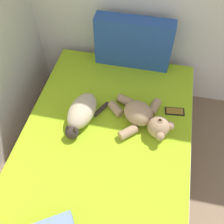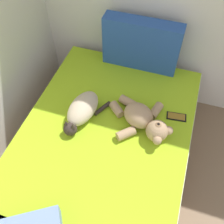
{
  "view_description": "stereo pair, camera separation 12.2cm",
  "coord_description": "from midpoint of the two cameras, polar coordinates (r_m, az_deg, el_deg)",
  "views": [
    {
      "loc": [
        1.15,
        2.01,
        2.09
      ],
      "look_at": [
        0.91,
        3.15,
        0.57
      ],
      "focal_mm": 41.7,
      "sensor_mm": 36.0,
      "label": 1
    },
    {
      "loc": [
        1.27,
        2.04,
        2.09
      ],
      "look_at": [
        0.91,
        3.15,
        0.57
      ],
      "focal_mm": 41.7,
      "sensor_mm": 36.0,
      "label": 2
    }
  ],
  "objects": [
    {
      "name": "bed",
      "position": [
        2.09,
        -0.61,
        -10.12
      ],
      "size": [
        1.28,
        1.95,
        0.48
      ],
      "color": "#9E7A56",
      "rests_on": "ground_plane"
    },
    {
      "name": "patterned_cushion",
      "position": [
        2.28,
        8.0,
        14.39
      ],
      "size": [
        0.65,
        0.14,
        0.44
      ],
      "color": "#264C99",
      "rests_on": "bed"
    },
    {
      "name": "cat",
      "position": [
        1.96,
        -4.88,
        0.29
      ],
      "size": [
        0.29,
        0.42,
        0.15
      ],
      "color": "#C6B293",
      "rests_on": "bed"
    },
    {
      "name": "teddy_bear",
      "position": [
        1.92,
        8.72,
        -1.85
      ],
      "size": [
        0.52,
        0.42,
        0.17
      ],
      "color": "tan",
      "rests_on": "bed"
    },
    {
      "name": "cell_phone",
      "position": [
        2.07,
        15.57,
        -1.05
      ],
      "size": [
        0.16,
        0.09,
        0.01
      ],
      "color": "black",
      "rests_on": "bed"
    }
  ]
}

